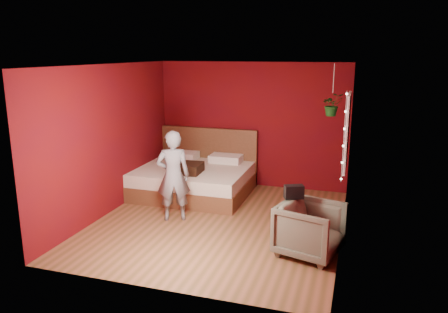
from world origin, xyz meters
TOP-DOWN VIEW (x-y plane):
  - floor at (0.00, 0.00)m, footprint 4.50×4.50m
  - room_walls at (0.00, 0.00)m, footprint 4.04×4.54m
  - window at (1.97, 0.90)m, footprint 0.05×0.97m
  - fairy_lights at (1.94, 0.38)m, footprint 0.04×0.04m
  - bed at (-0.95, 1.37)m, footprint 2.19×1.86m
  - person at (-0.76, -0.11)m, footprint 0.67×0.57m
  - armchair at (1.60, -0.76)m, footprint 1.02×1.00m
  - handbag at (1.33, -0.60)m, footprint 0.30×0.24m
  - throw_pillow at (-0.91, 0.90)m, footprint 0.53×0.53m
  - hanging_plant at (1.67, 1.32)m, footprint 0.46×0.43m

SIDE VIEW (x-z plane):
  - floor at x=0.00m, z-range 0.00..0.00m
  - bed at x=-0.95m, z-range -0.29..0.91m
  - armchair at x=1.60m, z-range 0.00..0.76m
  - throw_pillow at x=-0.91m, z-range 0.55..0.73m
  - person at x=-0.76m, z-range 0.00..1.55m
  - handbag at x=1.33m, z-range 0.76..0.95m
  - fairy_lights at x=1.94m, z-range 0.77..2.22m
  - window at x=1.97m, z-range 0.87..2.14m
  - room_walls at x=0.00m, z-range 0.37..2.99m
  - hanging_plant at x=1.67m, z-range 1.44..2.35m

